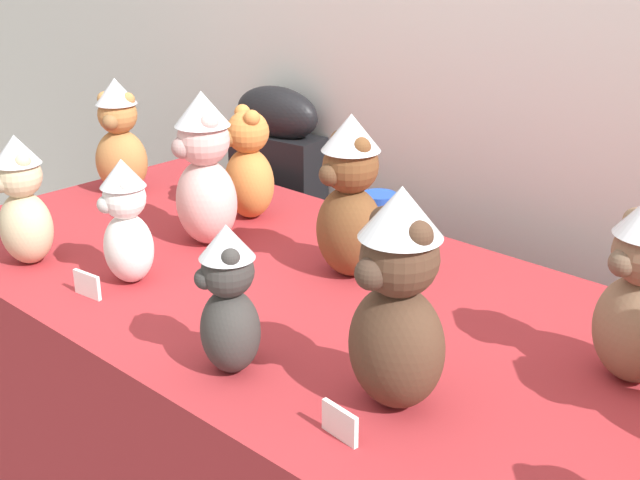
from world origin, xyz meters
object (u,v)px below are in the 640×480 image
Objects in this scene: teddy_bear_snow at (126,223)px; party_cup_blue at (379,217)px; teddy_bear_chestnut at (350,198)px; teddy_bear_charcoal at (229,301)px; instrument_case at (279,249)px; display_table at (320,460)px; teddy_bear_blush at (205,171)px; teddy_bear_sand at (22,202)px; teddy_bear_cocoa at (397,303)px; teddy_bear_caramel at (119,138)px; teddy_bear_ginger at (248,167)px.

party_cup_blue is at bearing 86.36° from teddy_bear_snow.
teddy_bear_charcoal is at bearing -62.01° from teddy_bear_chestnut.
instrument_case is at bearing 134.62° from teddy_bear_snow.
teddy_bear_chestnut is at bearing 104.33° from display_table.
party_cup_blue is at bearing 62.17° from teddy_bear_blush.
teddy_bear_chestnut is at bearing 43.82° from teddy_bear_sand.
teddy_bear_snow is (-0.34, -0.21, 0.52)m from display_table.
teddy_bear_snow is at bearing -148.25° from display_table.
teddy_bear_cocoa is 1.26× the size of teddy_bear_sand.
teddy_bear_sand is 1.09× the size of teddy_bear_charcoal.
party_cup_blue is at bearing 137.35° from teddy_bear_charcoal.
teddy_bear_chestnut is at bearing -67.97° from party_cup_blue.
teddy_bear_charcoal is (0.11, -0.42, -0.04)m from teddy_bear_chestnut.
teddy_bear_caramel is 0.48m from teddy_bear_sand.
instrument_case is 1.36m from teddy_bear_cocoa.
teddy_bear_cocoa is (0.68, 0.01, 0.05)m from teddy_bear_snow.
display_table is at bearing -70.88° from party_cup_blue.
teddy_bear_caramel is 0.58m from teddy_bear_snow.
display_table is at bearing -4.03° from teddy_bear_ginger.
teddy_bear_charcoal is at bearing -147.31° from teddy_bear_cocoa.
teddy_bear_sand is (-0.92, -0.10, -0.04)m from teddy_bear_cocoa.
teddy_bear_ginger is (-0.44, 0.22, 0.52)m from display_table.
teddy_bear_chestnut reaches higher than party_cup_blue.
teddy_bear_charcoal is at bearing -22.81° from teddy_bear_ginger.
teddy_bear_snow reaches higher than display_table.
teddy_bear_snow is at bearing -113.47° from party_cup_blue.
teddy_bear_chestnut is at bearing 9.29° from teddy_bear_ginger.
display_table is at bearing -46.22° from instrument_case.
party_cup_blue is (-0.45, 0.51, -0.12)m from teddy_bear_cocoa.
display_table is 0.71m from teddy_bear_ginger.
teddy_bear_blush reaches higher than party_cup_blue.
teddy_bear_blush reaches higher than teddy_bear_chestnut.
teddy_bear_cocoa is at bearing -27.50° from teddy_bear_chestnut.
teddy_bear_caramel is 1.20m from teddy_bear_cocoa.
teddy_bear_chestnut is at bearing -40.77° from instrument_case.
teddy_bear_snow is at bearing -162.49° from teddy_bear_charcoal.
teddy_bear_cocoa is at bearing 52.00° from teddy_bear_charcoal.
teddy_bear_charcoal is (-0.26, -0.10, -0.05)m from teddy_bear_cocoa.
teddy_bear_cocoa reaches higher than teddy_bear_charcoal.
teddy_bear_blush is at bearing 172.99° from teddy_bear_cocoa.
teddy_bear_caramel is (-0.13, -0.45, 0.42)m from instrument_case.
party_cup_blue reaches higher than display_table.
teddy_bear_ginger reaches higher than teddy_bear_snow.
instrument_case is at bearing 137.11° from teddy_bear_blush.
teddy_bear_snow is 0.73× the size of teddy_bear_cocoa.
teddy_bear_chestnut reaches higher than teddy_bear_charcoal.
instrument_case is 0.75m from teddy_bear_blush.
teddy_bear_cocoa is 3.21× the size of party_cup_blue.
party_cup_blue is (0.47, 0.61, -0.08)m from teddy_bear_sand.
display_table is 5.68× the size of teddy_bear_chestnut.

